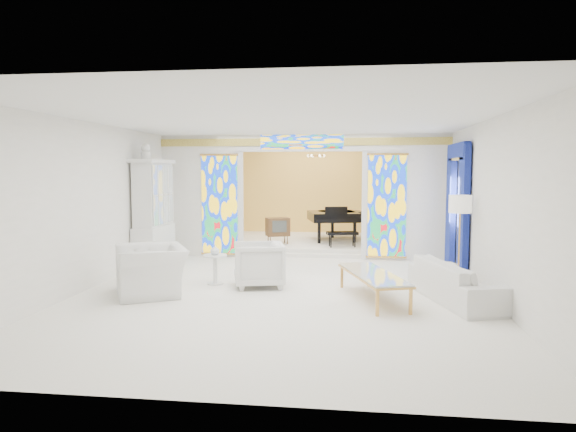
# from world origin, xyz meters

# --- Properties ---
(floor) EXTENTS (12.00, 12.00, 0.00)m
(floor) POSITION_xyz_m (0.00, 0.00, 0.00)
(floor) COLOR white
(floor) RESTS_ON ground
(ceiling) EXTENTS (7.00, 12.00, 0.02)m
(ceiling) POSITION_xyz_m (0.00, 0.00, 3.00)
(ceiling) COLOR white
(ceiling) RESTS_ON wall_back
(wall_back) EXTENTS (7.00, 0.02, 3.00)m
(wall_back) POSITION_xyz_m (0.00, 6.00, 1.50)
(wall_back) COLOR white
(wall_back) RESTS_ON floor
(wall_front) EXTENTS (7.00, 0.02, 3.00)m
(wall_front) POSITION_xyz_m (0.00, -6.00, 1.50)
(wall_front) COLOR white
(wall_front) RESTS_ON floor
(wall_left) EXTENTS (0.02, 12.00, 3.00)m
(wall_left) POSITION_xyz_m (-3.50, 0.00, 1.50)
(wall_left) COLOR white
(wall_left) RESTS_ON floor
(wall_right) EXTENTS (0.02, 12.00, 3.00)m
(wall_right) POSITION_xyz_m (3.50, 0.00, 1.50)
(wall_right) COLOR white
(wall_right) RESTS_ON floor
(partition_wall) EXTENTS (7.00, 0.22, 3.00)m
(partition_wall) POSITION_xyz_m (0.00, 2.00, 1.65)
(partition_wall) COLOR white
(partition_wall) RESTS_ON floor
(stained_glass_left) EXTENTS (0.90, 0.04, 2.40)m
(stained_glass_left) POSITION_xyz_m (-2.03, 1.89, 1.30)
(stained_glass_left) COLOR gold
(stained_glass_left) RESTS_ON partition_wall
(stained_glass_right) EXTENTS (0.90, 0.04, 2.40)m
(stained_glass_right) POSITION_xyz_m (2.03, 1.89, 1.30)
(stained_glass_right) COLOR gold
(stained_glass_right) RESTS_ON partition_wall
(stained_glass_transom) EXTENTS (2.00, 0.04, 0.34)m
(stained_glass_transom) POSITION_xyz_m (0.00, 1.89, 2.82)
(stained_glass_transom) COLOR gold
(stained_glass_transom) RESTS_ON partition_wall
(alcove_platform) EXTENTS (6.80, 3.80, 0.18)m
(alcove_platform) POSITION_xyz_m (0.00, 4.10, 0.09)
(alcove_platform) COLOR white
(alcove_platform) RESTS_ON floor
(gold_curtain_back) EXTENTS (6.70, 0.10, 2.90)m
(gold_curtain_back) POSITION_xyz_m (0.00, 5.88, 1.50)
(gold_curtain_back) COLOR #F9C556
(gold_curtain_back) RESTS_ON wall_back
(chandelier) EXTENTS (0.48, 0.48, 0.30)m
(chandelier) POSITION_xyz_m (0.20, 4.00, 2.55)
(chandelier) COLOR #C89246
(chandelier) RESTS_ON ceiling
(blue_drapes) EXTENTS (0.14, 1.85, 2.65)m
(blue_drapes) POSITION_xyz_m (3.40, 0.70, 1.58)
(blue_drapes) COLOR navy
(blue_drapes) RESTS_ON wall_right
(china_cabinet) EXTENTS (0.56, 1.46, 2.72)m
(china_cabinet) POSITION_xyz_m (-3.22, 0.60, 1.17)
(china_cabinet) COLOR silver
(china_cabinet) RESTS_ON floor
(armchair_left) EXTENTS (1.58, 1.65, 0.83)m
(armchair_left) POSITION_xyz_m (-2.22, -2.05, 0.41)
(armchair_left) COLOR silver
(armchair_left) RESTS_ON floor
(armchair_right) EXTENTS (1.08, 1.06, 0.82)m
(armchair_right) POSITION_xyz_m (-0.49, -1.25, 0.41)
(armchair_right) COLOR white
(armchair_right) RESTS_ON floor
(sofa) EXTENTS (1.43, 2.37, 0.65)m
(sofa) POSITION_xyz_m (2.95, -1.89, 0.32)
(sofa) COLOR silver
(sofa) RESTS_ON floor
(side_table) EXTENTS (0.54, 0.54, 0.56)m
(side_table) POSITION_xyz_m (-1.33, -1.16, 0.37)
(side_table) COLOR silver
(side_table) RESTS_ON floor
(vase) EXTENTS (0.19, 0.19, 0.19)m
(vase) POSITION_xyz_m (-1.33, -1.16, 0.66)
(vase) COLOR white
(vase) RESTS_ON side_table
(coffee_table) EXTENTS (1.19, 2.12, 0.45)m
(coffee_table) POSITION_xyz_m (1.56, -1.98, 0.41)
(coffee_table) COLOR silver
(coffee_table) RESTS_ON floor
(floor_lamp) EXTENTS (0.46, 0.46, 1.68)m
(floor_lamp) POSITION_xyz_m (3.19, -0.66, 1.43)
(floor_lamp) COLOR #C89246
(floor_lamp) RESTS_ON floor
(grand_piano) EXTENTS (1.73, 2.66, 0.98)m
(grand_piano) POSITION_xyz_m (0.78, 4.12, 0.84)
(grand_piano) COLOR black
(grand_piano) RESTS_ON alcove_platform
(tv_console) EXTENTS (0.71, 0.60, 0.70)m
(tv_console) POSITION_xyz_m (-0.76, 3.10, 0.63)
(tv_console) COLOR brown
(tv_console) RESTS_ON alcove_platform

